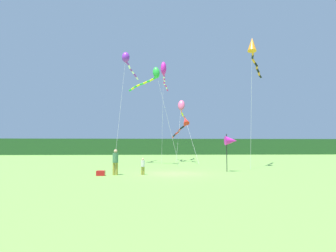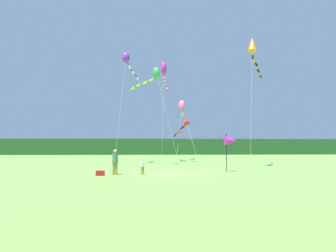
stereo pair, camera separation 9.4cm
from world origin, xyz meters
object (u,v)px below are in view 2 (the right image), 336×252
(person_child, at_px, (142,165))
(cooler_box, at_px, (100,173))
(kite_red, at_px, (183,124))
(kite_rainbow, at_px, (182,109))
(banner_flag_pole, at_px, (231,141))
(kite_green, at_px, (153,76))
(person_adult, at_px, (115,161))
(kite_orange, at_px, (253,49))
(kite_magenta, at_px, (164,71))
(kite_purple, at_px, (127,60))

(person_child, bearing_deg, cooler_box, -171.02)
(kite_red, bearing_deg, kite_rainbow, 85.29)
(cooler_box, distance_m, banner_flag_pole, 9.75)
(kite_green, bearing_deg, banner_flag_pole, -54.80)
(person_adult, relative_size, banner_flag_pole, 0.60)
(person_child, bearing_deg, kite_red, 74.02)
(cooler_box, height_order, kite_orange, kite_orange)
(person_adult, xyz_separation_m, kite_rainbow, (6.65, 19.65, 6.03))
(person_child, xyz_separation_m, kite_green, (0.76, 10.08, 8.52))
(kite_red, height_order, kite_magenta, kite_magenta)
(person_adult, bearing_deg, kite_magenta, 74.94)
(kite_red, relative_size, kite_purple, 0.85)
(banner_flag_pole, relative_size, kite_purple, 0.23)
(kite_orange, xyz_separation_m, kite_magenta, (-7.88, 8.10, -0.06))
(banner_flag_pole, distance_m, kite_orange, 10.25)
(person_child, xyz_separation_m, cooler_box, (-2.70, -0.43, -0.46))
(kite_red, relative_size, kite_magenta, 0.89)
(person_child, relative_size, kite_rainbow, 0.10)
(person_child, xyz_separation_m, kite_orange, (9.97, 6.36, 10.23))
(cooler_box, distance_m, kite_red, 18.32)
(person_adult, relative_size, kite_green, 0.17)
(kite_red, bearing_deg, person_adult, -111.78)
(person_child, distance_m, kite_green, 13.22)
(kite_red, xyz_separation_m, kite_green, (-3.77, -5.75, 4.61))
(person_child, relative_size, kite_green, 0.11)
(banner_flag_pole, xyz_separation_m, kite_red, (-2.00, 13.93, 2.25))
(kite_green, bearing_deg, person_adult, -104.27)
(banner_flag_pole, bearing_deg, kite_purple, 128.94)
(kite_red, distance_m, kite_rainbow, 4.51)
(kite_green, relative_size, kite_magenta, 0.85)
(cooler_box, xyz_separation_m, kite_green, (3.46, 10.50, 8.98))
(person_adult, xyz_separation_m, person_child, (1.81, 0.04, -0.32))
(person_child, bearing_deg, kite_magenta, 81.77)
(person_adult, distance_m, person_child, 1.84)
(person_adult, xyz_separation_m, kite_purple, (-0.31, 12.65, 10.55))
(cooler_box, bearing_deg, person_child, 8.98)
(kite_red, height_order, kite_orange, kite_orange)
(person_adult, bearing_deg, kite_rainbow, 71.29)
(kite_red, distance_m, kite_purple, 10.15)
(person_adult, relative_size, kite_orange, 0.14)
(person_child, relative_size, cooler_box, 2.09)
(person_child, bearing_deg, kite_green, 85.66)
(cooler_box, relative_size, banner_flag_pole, 0.19)
(person_child, xyz_separation_m, kite_magenta, (2.09, 14.45, 10.16))
(cooler_box, height_order, kite_purple, kite_purple)
(kite_green, relative_size, kite_orange, 0.84)
(kite_red, height_order, kite_purple, kite_purple)
(kite_green, bearing_deg, kite_rainbow, 66.83)
(cooler_box, distance_m, kite_magenta, 18.90)
(kite_orange, relative_size, kite_magenta, 1.00)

